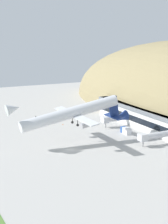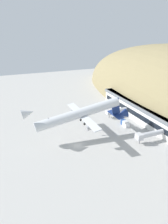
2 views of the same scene
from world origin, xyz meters
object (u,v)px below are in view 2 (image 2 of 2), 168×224
object	(u,v)px
cargo_airplane	(80,114)
fuel_truck	(125,123)
terminal_building	(153,114)
jetway_0	(115,111)
traffic_cone_0	(76,113)
jetway_1	(148,135)

from	to	relation	value
cargo_airplane	fuel_truck	world-z (taller)	cargo_airplane
terminal_building	cargo_airplane	world-z (taller)	cargo_airplane
jetway_0	traffic_cone_0	distance (m)	25.34
cargo_airplane	fuel_truck	xyz separation A→B (m)	(-3.69, 28.43, -11.60)
terminal_building	cargo_airplane	size ratio (longest dim) A/B	1.63
cargo_airplane	fuel_truck	distance (m)	30.93
jetway_0	cargo_airplane	world-z (taller)	cargo_airplane
jetway_0	fuel_truck	bearing A→B (deg)	-5.02
cargo_airplane	traffic_cone_0	size ratio (longest dim) A/B	93.38
jetway_1	jetway_0	bearing A→B (deg)	178.65
fuel_truck	traffic_cone_0	bearing A→B (deg)	-144.60
jetway_1	cargo_airplane	distance (m)	34.28
jetway_1	traffic_cone_0	world-z (taller)	jetway_1
jetway_0	fuel_truck	size ratio (longest dim) A/B	2.11
jetway_0	jetway_1	distance (m)	33.21
traffic_cone_0	terminal_building	bearing A→B (deg)	50.29
terminal_building	fuel_truck	xyz separation A→B (m)	(-2.54, -16.62, -4.20)
jetway_0	traffic_cone_0	size ratio (longest dim) A/B	23.99
terminal_building	jetway_0	distance (m)	22.20
terminal_building	fuel_truck	distance (m)	17.33
fuel_truck	jetway_1	bearing A→B (deg)	1.12
jetway_0	cargo_airplane	xyz separation A→B (m)	(17.00, -29.60, 9.04)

